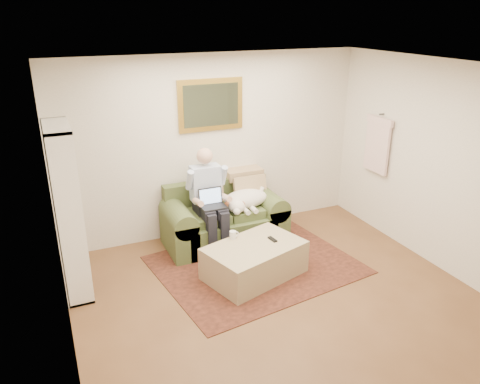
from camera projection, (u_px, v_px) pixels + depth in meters
room_shell at (286, 197)px, 4.88m from camera, size 4.51×5.00×2.61m
rug at (256, 265)px, 6.14m from camera, size 2.70×2.28×0.01m
sofa at (224, 223)px, 6.67m from camera, size 1.69×0.86×1.01m
seated_man at (210, 202)px, 6.29m from camera, size 0.56×0.79×1.42m
laptop at (212, 202)px, 6.22m from camera, size 0.33×0.26×0.24m
sleeping_dog at (246, 199)px, 6.58m from camera, size 0.69×0.44×0.26m
ottoman at (254, 260)px, 5.82m from camera, size 1.35×1.06×0.43m
coffee_mug at (233, 235)px, 5.89m from camera, size 0.08×0.08×0.10m
tv_remote at (272, 239)px, 5.86m from camera, size 0.07×0.15×0.02m
bookshelf at (68, 212)px, 5.27m from camera, size 0.28×0.80×2.00m
wall_mirror at (211, 105)px, 6.45m from camera, size 0.94×0.04×0.72m
hanging_shirt at (378, 142)px, 6.74m from camera, size 0.06×0.52×0.90m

